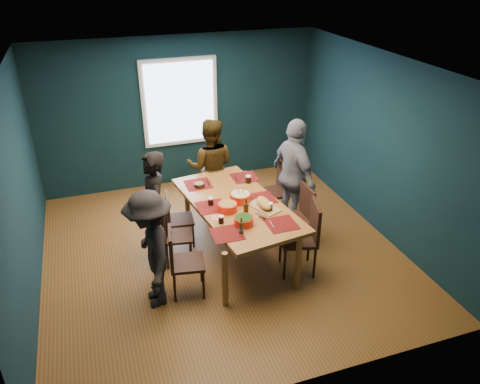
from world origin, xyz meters
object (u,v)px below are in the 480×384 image
object	(u,v)px
dining_table	(237,208)
chair_right_mid	(300,213)
chair_left_far	(175,215)
bowl_dumpling	(240,197)
chair_left_near	(180,257)
person_far_left	(155,209)
chair_right_far	(277,187)
chair_left_mid	(171,231)
person_near_left	(151,250)
bowl_herbs	(244,220)
person_back	(211,167)
bowl_salad	(227,207)
person_right	(294,176)
chair_right_near	(306,232)
cutting_board	(264,204)

from	to	relation	value
dining_table	chair_right_mid	size ratio (longest dim) A/B	2.45
chair_left_far	bowl_dumpling	size ratio (longest dim) A/B	2.84
chair_left_near	person_far_left	distance (m)	0.88
dining_table	chair_right_far	distance (m)	1.25
chair_left_mid	chair_left_near	bearing A→B (deg)	-82.84
person_near_left	bowl_herbs	size ratio (longest dim) A/B	6.17
bowl_dumpling	chair_left_far	bearing A→B (deg)	149.04
chair_right_mid	person_back	xyz separation A→B (m)	(-0.94, 1.40, 0.26)
person_far_left	chair_right_mid	bearing A→B (deg)	80.43
chair_left_far	chair_left_mid	bearing A→B (deg)	-101.09
bowl_salad	chair_left_mid	bearing A→B (deg)	160.38
person_back	bowl_dumpling	xyz separation A→B (m)	(0.07, -1.28, 0.09)
dining_table	chair_left_near	size ratio (longest dim) A/B	2.52
chair_left_mid	chair_right_far	xyz separation A→B (m)	(1.87, 0.70, 0.05)
person_right	person_back	bearing A→B (deg)	42.86
dining_table	chair_left_mid	world-z (taller)	chair_left_mid
person_far_left	person_near_left	size ratio (longest dim) A/B	1.07
chair_left_near	chair_right_near	distance (m)	1.70
chair_left_far	chair_right_far	distance (m)	1.76
chair_right_far	person_right	distance (m)	0.51
cutting_board	person_back	bearing A→B (deg)	78.73
bowl_dumpling	bowl_herbs	size ratio (longest dim) A/B	1.18
bowl_salad	chair_right_near	bearing A→B (deg)	-27.92
person_near_left	bowl_dumpling	size ratio (longest dim) A/B	5.23
chair_right_mid	person_back	distance (m)	1.71
chair_left_near	bowl_herbs	distance (m)	0.93
chair_right_near	cutting_board	world-z (taller)	chair_right_near
person_far_left	person_right	world-z (taller)	person_right
bowl_herbs	chair_left_far	bearing A→B (deg)	122.09
dining_table	bowl_salad	xyz separation A→B (m)	(-0.18, -0.17, 0.14)
chair_right_far	bowl_herbs	world-z (taller)	bowl_herbs
chair_left_mid	chair_right_far	distance (m)	2.00
person_near_left	chair_right_far	bearing A→B (deg)	123.20
person_near_left	cutting_board	size ratio (longest dim) A/B	2.62
bowl_herbs	cutting_board	xyz separation A→B (m)	(0.40, 0.32, -0.00)
chair_left_far	person_right	world-z (taller)	person_right
chair_left_far	person_back	bearing A→B (deg)	50.64
person_right	bowl_salad	distance (m)	1.39
dining_table	person_right	distance (m)	1.16
chair_left_mid	chair_right_far	bearing A→B (deg)	30.01
chair_left_mid	bowl_salad	world-z (taller)	bowl_salad
chair_left_near	person_right	xyz separation A→B (m)	(2.01, 1.03, 0.35)
chair_left_mid	chair_right_near	size ratio (longest dim) A/B	0.83
dining_table	chair_right_mid	bearing A→B (deg)	-14.34
person_near_left	chair_left_mid	bearing A→B (deg)	153.51
bowl_dumpling	cutting_board	distance (m)	0.37
chair_right_far	bowl_herbs	distance (m)	1.75
person_far_left	bowl_dumpling	distance (m)	1.19
dining_table	bowl_dumpling	distance (m)	0.16
person_far_left	person_right	xyz separation A→B (m)	(2.17, 0.21, 0.07)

